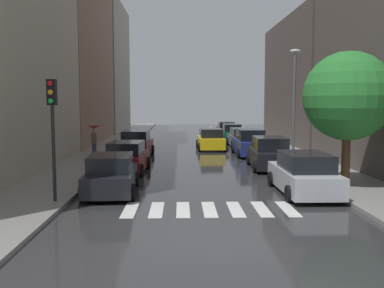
{
  "coord_description": "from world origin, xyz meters",
  "views": [
    {
      "loc": [
        -0.97,
        -11.12,
        3.67
      ],
      "look_at": [
        -0.25,
        16.8,
        0.96
      ],
      "focal_mm": 40.86,
      "sensor_mm": 36.0,
      "label": 1
    }
  ],
  "objects": [
    {
      "name": "ground_plane",
      "position": [
        0.0,
        24.0,
        -0.02
      ],
      "size": [
        28.0,
        72.0,
        0.04
      ],
      "primitive_type": "cube",
      "color": "#2D2D2F"
    },
    {
      "name": "building_left_mid",
      "position": [
        -11.0,
        27.39,
        10.97
      ],
      "size": [
        6.0,
        15.33,
        21.95
      ],
      "primitive_type": "cube",
      "color": "#8C6B56",
      "rests_on": "ground"
    },
    {
      "name": "parked_car_left_third",
      "position": [
        -3.95,
        18.07,
        0.82
      ],
      "size": [
        2.22,
        4.14,
        1.76
      ],
      "rotation": [
        0.0,
        0.0,
        1.53
      ],
      "color": "maroon",
      "rests_on": "ground"
    },
    {
      "name": "lamp_post_right",
      "position": [
        5.55,
        13.89,
        3.93
      ],
      "size": [
        0.6,
        0.28,
        6.5
      ],
      "color": "#595B60",
      "rests_on": "sidewalk_right"
    },
    {
      "name": "sidewalk_right",
      "position": [
        6.5,
        24.0,
        0.07
      ],
      "size": [
        3.0,
        72.0,
        0.15
      ],
      "primitive_type": "cube",
      "color": "gray",
      "rests_on": "ground"
    },
    {
      "name": "street_tree_right",
      "position": [
        6.01,
        7.01,
        3.89
      ],
      "size": [
        3.73,
        3.73,
        5.62
      ],
      "color": "#513823",
      "rests_on": "sidewalk_right"
    },
    {
      "name": "parked_car_right_third",
      "position": [
        3.72,
        18.39,
        0.84
      ],
      "size": [
        2.07,
        4.59,
        1.82
      ],
      "rotation": [
        0.0,
        0.0,
        1.58
      ],
      "color": "navy",
      "rests_on": "ground"
    },
    {
      "name": "parked_car_right_second",
      "position": [
        3.87,
        12.48,
        0.82
      ],
      "size": [
        2.23,
        4.41,
        1.77
      ],
      "rotation": [
        0.0,
        0.0,
        1.53
      ],
      "color": "black",
      "rests_on": "ground"
    },
    {
      "name": "parked_car_right_sixth",
      "position": [
        3.91,
        35.55,
        0.72
      ],
      "size": [
        2.04,
        4.11,
        1.53
      ],
      "rotation": [
        0.0,
        0.0,
        1.56
      ],
      "color": "black",
      "rests_on": "ground"
    },
    {
      "name": "crosswalk_stripes",
      "position": [
        0.0,
        3.49,
        0.01
      ],
      "size": [
        5.85,
        2.2,
        0.01
      ],
      "color": "silver",
      "rests_on": "ground"
    },
    {
      "name": "building_left_far",
      "position": [
        -11.0,
        43.1,
        7.7
      ],
      "size": [
        6.0,
        14.15,
        15.4
      ],
      "primitive_type": "cube",
      "color": "#9E9384",
      "rests_on": "ground"
    },
    {
      "name": "parked_car_right_fourth",
      "position": [
        3.93,
        24.07,
        0.73
      ],
      "size": [
        2.04,
        4.78,
        1.55
      ],
      "rotation": [
        0.0,
        0.0,
        1.59
      ],
      "color": "#474C51",
      "rests_on": "ground"
    },
    {
      "name": "parked_car_left_nearest",
      "position": [
        -3.76,
        6.23,
        0.75
      ],
      "size": [
        2.2,
        4.46,
        1.58
      ],
      "rotation": [
        0.0,
        0.0,
        1.62
      ],
      "color": "black",
      "rests_on": "ground"
    },
    {
      "name": "parked_car_right_fifth",
      "position": [
        3.81,
        29.56,
        0.75
      ],
      "size": [
        2.07,
        4.33,
        1.6
      ],
      "rotation": [
        0.0,
        0.0,
        1.55
      ],
      "color": "#0C4C2D",
      "rests_on": "ground"
    },
    {
      "name": "parked_car_left_second",
      "position": [
        -3.78,
        11.49,
        0.76
      ],
      "size": [
        2.23,
        4.37,
        1.62
      ],
      "rotation": [
        0.0,
        0.0,
        1.52
      ],
      "color": "maroon",
      "rests_on": "ground"
    },
    {
      "name": "pedestrian_foreground",
      "position": [
        -6.61,
        17.26,
        1.61
      ],
      "size": [
        1.02,
        1.02,
        1.99
      ],
      "rotation": [
        0.0,
        0.0,
        1.92
      ],
      "color": "navy",
      "rests_on": "sidewalk_left"
    },
    {
      "name": "parked_car_right_nearest",
      "position": [
        3.94,
        5.96,
        0.78
      ],
      "size": [
        2.14,
        4.72,
        1.66
      ],
      "rotation": [
        0.0,
        0.0,
        1.57
      ],
      "color": "#B2B7BF",
      "rests_on": "ground"
    },
    {
      "name": "building_right_mid",
      "position": [
        11.0,
        27.33,
        5.44
      ],
      "size": [
        6.0,
        16.72,
        10.88
      ],
      "primitive_type": "cube",
      "color": "#564C47",
      "rests_on": "ground"
    },
    {
      "name": "sidewalk_left",
      "position": [
        -6.5,
        24.0,
        0.07
      ],
      "size": [
        3.0,
        72.0,
        0.15
      ],
      "primitive_type": "cube",
      "color": "gray",
      "rests_on": "ground"
    },
    {
      "name": "taxi_midroad",
      "position": [
        1.33,
        22.22,
        0.76
      ],
      "size": [
        2.13,
        4.38,
        1.81
      ],
      "rotation": [
        0.0,
        0.0,
        1.59
      ],
      "color": "yellow",
      "rests_on": "ground"
    },
    {
      "name": "traffic_light_left_corner",
      "position": [
        -5.45,
        4.24,
        3.29
      ],
      "size": [
        0.3,
        0.42,
        4.3
      ],
      "color": "black",
      "rests_on": "sidewalk_left"
    }
  ]
}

